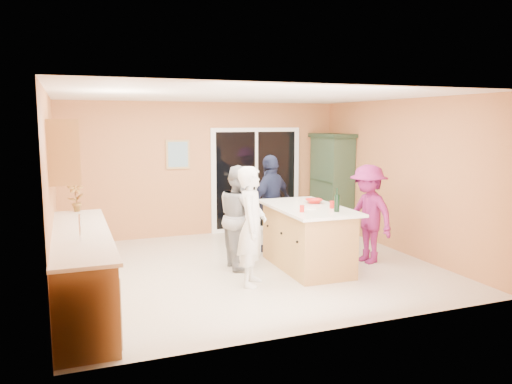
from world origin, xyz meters
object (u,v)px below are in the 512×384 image
object	(u,v)px
woman_white	(252,226)
woman_grey	(240,217)
woman_navy	(271,203)
kitchen_island	(307,239)
green_hutch	(332,184)
woman_magenta	(368,214)

from	to	relation	value
woman_white	woman_grey	xyz separation A→B (m)	(0.12, 0.87, -0.03)
woman_white	woman_navy	distance (m)	1.84
kitchen_island	green_hutch	size ratio (longest dim) A/B	0.93
green_hutch	woman_navy	size ratio (longest dim) A/B	1.19
woman_grey	woman_navy	distance (m)	1.08
woman_magenta	woman_grey	bearing A→B (deg)	-113.58
kitchen_island	woman_grey	world-z (taller)	woman_grey
woman_navy	green_hutch	bearing A→B (deg)	-178.35
kitchen_island	woman_grey	xyz separation A→B (m)	(-0.94, 0.43, 0.34)
woman_navy	woman_magenta	bearing A→B (deg)	104.41
kitchen_island	woman_grey	bearing A→B (deg)	156.71
woman_white	woman_grey	bearing A→B (deg)	21.11
green_hutch	woman_white	world-z (taller)	green_hutch
kitchen_island	woman_grey	size ratio (longest dim) A/B	1.17
green_hutch	woman_navy	bearing A→B (deg)	-148.40
woman_white	woman_grey	distance (m)	0.88
woman_white	woman_magenta	bearing A→B (deg)	-50.23
woman_white	woman_magenta	world-z (taller)	woman_white
woman_navy	woman_magenta	size ratio (longest dim) A/B	1.07
woman_white	woman_grey	world-z (taller)	woman_white
green_hutch	woman_white	xyz separation A→B (m)	(-2.73, -2.68, -0.15)
woman_grey	woman_navy	xyz separation A→B (m)	(0.82, 0.71, 0.05)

